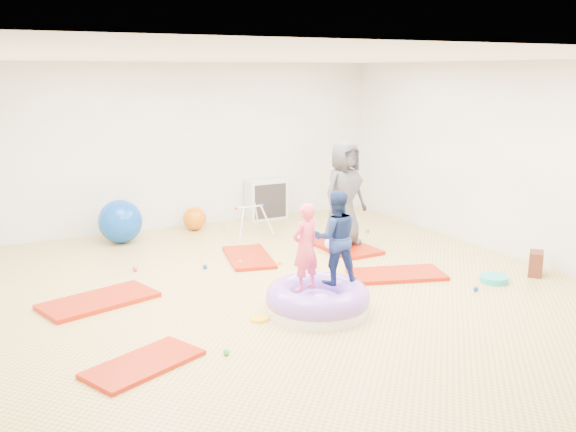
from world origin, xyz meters
TOP-DOWN VIEW (x-y plane):
  - room at (0.00, 0.00)m, footprint 7.01×8.01m
  - gym_mat_front_left at (-2.23, -1.12)m, footprint 1.20×0.92m
  - gym_mat_mid_left at (-2.26, 0.75)m, footprint 1.43×0.99m
  - gym_mat_center_back at (0.03, 1.59)m, footprint 0.84×1.28m
  - gym_mat_right at (1.44, -0.04)m, footprint 1.37×0.97m
  - gym_mat_rear_right at (1.54, 1.49)m, footprint 0.72×1.36m
  - inflatable_cushion at (-0.14, -0.69)m, footprint 1.18×1.18m
  - child_pink at (-0.29, -0.68)m, footprint 0.41×0.32m
  - child_navy at (0.12, -0.63)m, footprint 0.62×0.54m
  - adult_caregiver at (1.57, 1.49)m, footprint 0.87×0.67m
  - infant at (1.30, 1.25)m, footprint 0.36×0.37m
  - ball_pit_balls at (0.11, 0.80)m, footprint 4.09×3.41m
  - exercise_ball_blue at (-1.40, 3.34)m, footprint 0.69×0.69m
  - exercise_ball_orange at (-0.09, 3.60)m, footprint 0.40×0.40m
  - infant_play_gym at (0.61, 2.86)m, footprint 0.64×0.61m
  - cube_shelf at (1.36, 3.79)m, footprint 0.72×0.36m
  - balance_disc at (2.41, -0.81)m, footprint 0.36×0.36m
  - backpack at (3.10, -0.86)m, footprint 0.33×0.32m
  - yellow_toy at (-0.82, -0.60)m, footprint 0.20×0.20m

SIDE VIEW (x-z plane):
  - yellow_toy at x=-0.82m, z-range 0.00..0.03m
  - gym_mat_front_left at x=-2.23m, z-range 0.00..0.04m
  - gym_mat_center_back at x=0.03m, z-range 0.00..0.05m
  - gym_mat_right at x=1.44m, z-range 0.00..0.05m
  - gym_mat_mid_left at x=-2.26m, z-range 0.00..0.05m
  - gym_mat_rear_right at x=1.54m, z-range 0.00..0.06m
  - ball_pit_balls at x=0.11m, z-range 0.00..0.07m
  - balance_disc at x=2.41m, z-range 0.00..0.08m
  - inflatable_cushion at x=-0.14m, z-range -0.04..0.33m
  - backpack at x=3.10m, z-range 0.00..0.33m
  - infant at x=1.30m, z-range 0.06..0.27m
  - exercise_ball_orange at x=-0.09m, z-range 0.00..0.40m
  - infant_play_gym at x=0.61m, z-range 0.08..0.57m
  - exercise_ball_blue at x=-1.40m, z-range 0.00..0.69m
  - cube_shelf at x=1.36m, z-range 0.00..0.72m
  - child_pink at x=-0.29m, z-range 0.34..1.32m
  - adult_caregiver at x=1.57m, z-range 0.06..1.64m
  - child_navy at x=0.12m, z-range 0.34..1.41m
  - room at x=0.00m, z-range 0.00..2.80m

